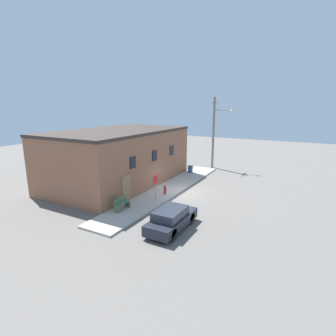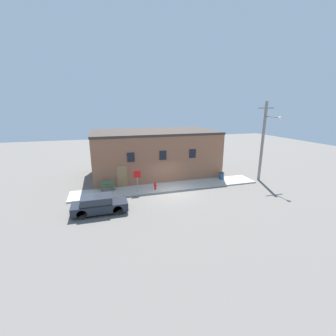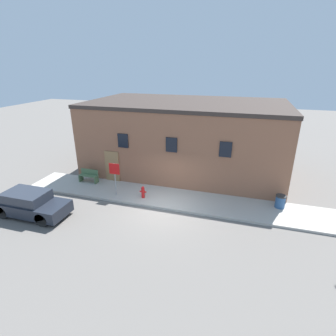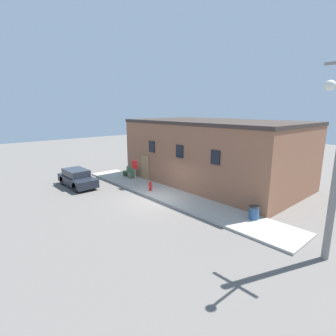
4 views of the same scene
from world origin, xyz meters
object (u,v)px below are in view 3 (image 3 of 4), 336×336
stop_sign (115,173)px  trash_bin (280,201)px  parked_car (30,204)px  bench (89,176)px  fire_hydrant (143,192)px

stop_sign → trash_bin: size_ratio=2.81×
stop_sign → parked_car: size_ratio=0.50×
stop_sign → trash_bin: (9.36, 1.25, -1.05)m
bench → trash_bin: size_ratio=1.76×
bench → trash_bin: 11.99m
fire_hydrant → stop_sign: stop_sign is taller
fire_hydrant → parked_car: size_ratio=0.18×
stop_sign → parked_car: stop_sign is taller
trash_bin → fire_hydrant: bearing=-171.7°
stop_sign → parked_car: (-3.38, -3.16, -0.89)m
stop_sign → bench: stop_sign is taller
stop_sign → bench: size_ratio=1.59×
bench → trash_bin: (11.99, 0.05, -0.05)m
fire_hydrant → parked_car: (-5.08, -3.29, 0.16)m
parked_car → fire_hydrant: bearing=32.9°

